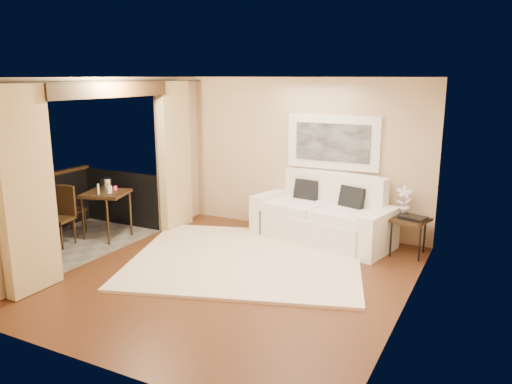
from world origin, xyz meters
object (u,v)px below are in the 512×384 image
Objects in this scene: sofa at (324,217)px; balcony_chair_far at (66,206)px; orchid at (404,200)px; ice_bucket at (106,184)px; side_table at (409,222)px; bistro_table at (106,197)px; balcony_chair_near at (61,211)px.

sofa is 2.66× the size of balcony_chair_far.
ice_bucket is at bearing -162.33° from orchid.
ice_bucket is at bearing -145.39° from sofa.
ice_bucket reaches higher than side_table.
bistro_table is (-3.35, -1.58, 0.33)m from sofa.
sofa is 4.43m from balcony_chair_far.
balcony_chair_far is at bearing -159.86° from bistro_table.
sofa is 1.35m from orchid.
side_table is 3.28× the size of ice_bucket.
balcony_chair_near is (-5.18, -2.06, 0.03)m from side_table.
balcony_chair_near is (-5.06, -2.23, -0.26)m from orchid.
orchid is 0.54× the size of bistro_table.
orchid is 4.91m from bistro_table.
bistro_table is at bearing -162.74° from side_table.
orchid is 5.53m from balcony_chair_near.
side_table is at bearing 15.38° from ice_bucket.
balcony_chair_far is 0.97× the size of balcony_chair_near.
balcony_chair_near is (-3.77, -2.16, 0.16)m from sofa.
ice_bucket is (-4.85, -1.34, 0.38)m from side_table.
sofa is at bearing -176.88° from orchid.
sofa is 3.77m from ice_bucket.
orchid is 0.48× the size of balcony_chair_near.
ice_bucket is (-4.73, -1.51, 0.09)m from orchid.
ice_bucket is (-0.10, 0.14, 0.18)m from bistro_table.
ice_bucket is at bearing -164.62° from side_table.
sofa is 5.34× the size of orchid.
balcony_chair_far is 4.67× the size of ice_bucket.
balcony_chair_near is at bearing -156.20° from orchid.
orchid is (1.28, 0.07, 0.42)m from sofa.
balcony_chair_near reaches higher than bistro_table.
side_table is 0.70× the size of balcony_chair_far.
balcony_chair_far is (-4.03, -1.83, 0.14)m from sofa.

